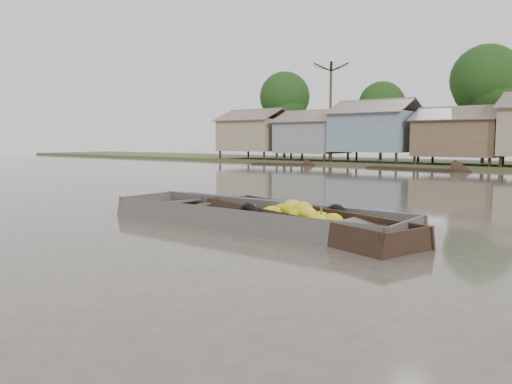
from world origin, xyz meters
The scene contains 3 objects.
ground centered at (0.00, 0.00, 0.00)m, with size 120.00×120.00×0.00m, color #4C433A.
banana_boat centered at (0.76, 0.68, 0.21)m, with size 6.59×3.42×0.88m.
viewer_boat centered at (-0.34, 0.45, 0.07)m, with size 7.99×2.13×0.64m.
Camera 1 is at (7.18, -9.03, 2.09)m, focal length 35.00 mm.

